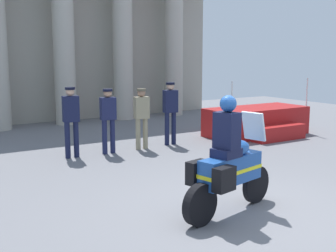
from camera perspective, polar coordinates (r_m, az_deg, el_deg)
The scene contains 8 objects.
ground_plane at distance 7.32m, azimuth 9.89°, elevation -10.87°, with size 28.00×28.00×0.00m, color slate.
colonnade_backdrop at distance 16.57m, azimuth -14.06°, elevation 11.94°, with size 13.29×1.60×6.25m.
reviewing_stand at distance 13.87m, azimuth 11.63°, elevation 0.50°, with size 3.23×1.91×1.77m.
officer_in_row_0 at distance 10.82m, azimuth -12.51°, elevation 1.23°, with size 0.40×0.27×1.73m.
officer_in_row_1 at distance 11.12m, azimuth -7.79°, elevation 1.34°, with size 0.40×0.27×1.65m.
officer_in_row_2 at distance 11.56m, azimuth -3.46°, elevation 1.60°, with size 0.40×0.27×1.61m.
officer_in_row_3 at distance 12.10m, azimuth 0.31°, elevation 2.34°, with size 0.40×0.27×1.74m.
motorcycle_with_rider at distance 6.92m, azimuth 7.80°, elevation -5.13°, with size 2.06×0.84×1.90m.
Camera 1 is at (-4.62, -5.09, 2.53)m, focal length 46.84 mm.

